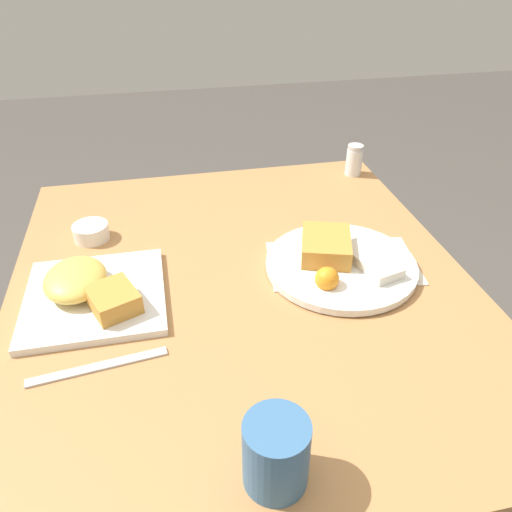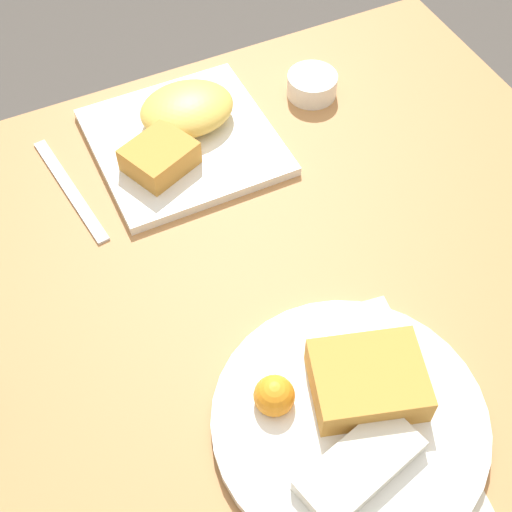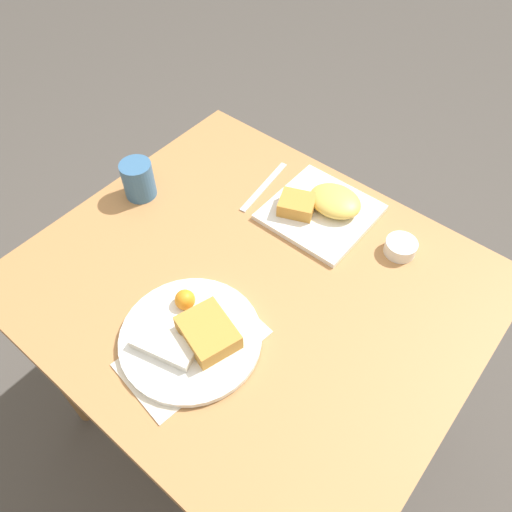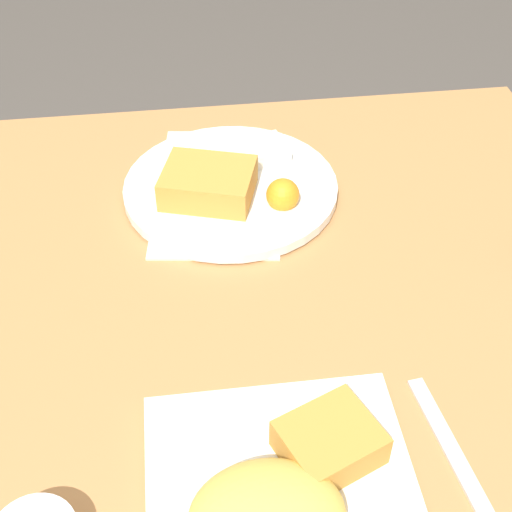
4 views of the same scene
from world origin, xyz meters
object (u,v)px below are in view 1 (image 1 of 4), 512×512
(butter_knife, at_px, (98,367))
(sauce_ramekin, at_px, (91,231))
(plate_oval_far, at_px, (339,260))
(salt_shaker, at_px, (354,162))
(plate_square_near, at_px, (90,290))
(coffee_mug, at_px, (276,453))

(butter_knife, bearing_deg, sauce_ramekin, 87.38)
(plate_oval_far, distance_m, salt_shaker, 0.44)
(salt_shaker, bearing_deg, sauce_ramekin, -73.70)
(plate_square_near, distance_m, sauce_ramekin, 0.21)
(butter_knife, bearing_deg, coffee_mug, -53.36)
(coffee_mug, bearing_deg, sauce_ramekin, -157.55)
(butter_knife, height_order, coffee_mug, coffee_mug)
(plate_square_near, height_order, sauce_ramekin, plate_square_near)
(sauce_ramekin, bearing_deg, butter_knife, 4.71)
(plate_square_near, xyz_separation_m, salt_shaker, (-0.40, 0.65, 0.01))
(plate_square_near, relative_size, sauce_ramekin, 3.29)
(coffee_mug, bearing_deg, salt_shaker, 153.18)
(sauce_ramekin, distance_m, butter_knife, 0.38)
(sauce_ramekin, relative_size, salt_shaker, 0.92)
(plate_square_near, bearing_deg, plate_oval_far, 90.31)
(coffee_mug, bearing_deg, plate_oval_far, 150.97)
(plate_square_near, bearing_deg, coffee_mug, 31.01)
(plate_oval_far, bearing_deg, sauce_ramekin, -113.63)
(plate_square_near, xyz_separation_m, plate_oval_far, (-0.00, 0.46, -0.00))
(sauce_ramekin, height_order, salt_shaker, salt_shaker)
(sauce_ramekin, distance_m, coffee_mug, 0.66)
(plate_square_near, height_order, salt_shaker, salt_shaker)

